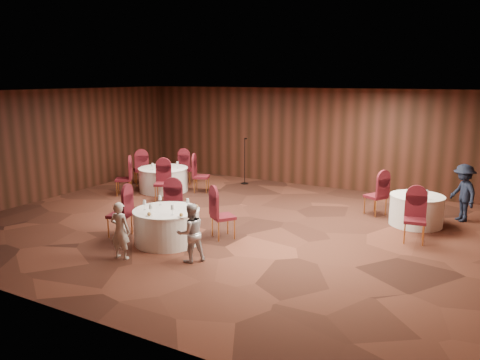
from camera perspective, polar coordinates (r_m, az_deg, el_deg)
The scene contains 15 objects.
ground at distance 11.51m, azimuth -1.36°, elevation -5.44°, with size 12.00×12.00×0.00m, color black.
room_shell at distance 11.07m, azimuth -1.41°, elevation 4.29°, with size 12.00×12.00×12.00m.
table_main at distance 10.31m, azimuth -8.91°, elevation -5.55°, with size 1.44×1.44×0.74m.
table_left at distance 15.00m, azimuth -9.31°, elevation 0.10°, with size 1.56×1.56×0.74m.
table_right at distance 12.17m, azimuth 20.70°, elevation -3.43°, with size 1.28×1.28×0.74m.
chairs_main at distance 10.90m, azimuth -8.22°, elevation -3.85°, with size 2.80×1.95×1.00m.
chairs_left at distance 15.00m, azimuth -9.30°, elevation 0.59°, with size 3.09×2.94×1.00m.
chairs_right at distance 11.77m, azimuth 18.20°, elevation -3.13°, with size 1.89×2.39×1.00m.
tabletop_main at distance 10.02m, azimuth -8.70°, elevation -3.27°, with size 1.12×1.11×0.22m.
tabletop_left at distance 14.91m, azimuth -9.34°, elevation 1.77°, with size 0.82×0.75×0.22m.
tabletop_right at distance 11.76m, azimuth 21.81°, elevation -1.42°, with size 0.08×0.08×0.22m.
mic_stand at distance 15.78m, azimuth 0.58°, elevation 1.15°, with size 0.24×0.24×1.56m.
woman_a at distance 9.54m, azimuth -14.39°, elevation -5.98°, with size 0.42×0.28×1.16m, color silver.
woman_b at distance 9.15m, azimuth -6.02°, elevation -6.42°, with size 0.57×0.44×1.16m, color silver.
man_c at distance 12.86m, azimuth 25.54°, elevation -1.42°, with size 0.93×0.54×1.44m, color black.
Camera 1 is at (5.54, -9.45, 3.52)m, focal length 35.00 mm.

